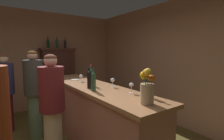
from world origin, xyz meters
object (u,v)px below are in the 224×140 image
object	(u,v)px
wine_glass_mid	(131,85)
patron_in_grey	(5,89)
wine_bottle_rose	(94,81)
patron_near_entrance	(52,106)
cheese_plate	(75,80)
wine_bottle_syrah	(148,86)
display_bottle_center	(65,43)
wine_bottle_pinot	(89,79)
patron_by_cabinet	(34,91)
flower_arrangement	(147,88)
display_bottle_left	(48,43)
wine_bottle_chardonnay	(91,76)
wine_glass_front	(113,80)
display_cabinet	(58,77)
wine_glass_rear	(61,72)
wine_glass_spare	(81,77)
bar_counter	(93,115)
display_bottle_midleft	(57,43)

from	to	relation	value
wine_glass_mid	patron_in_grey	world-z (taller)	patron_in_grey
wine_bottle_rose	patron_near_entrance	distance (m)	0.68
wine_glass_mid	cheese_plate	distance (m)	1.47
cheese_plate	patron_in_grey	distance (m)	1.44
wine_bottle_syrah	display_bottle_center	bearing A→B (deg)	87.45
wine_bottle_syrah	patron_in_grey	distance (m)	2.92
wine_bottle_syrah	wine_bottle_pinot	size ratio (longest dim) A/B	1.01
patron_by_cabinet	flower_arrangement	bearing A→B (deg)	-19.52
wine_bottle_rose	display_bottle_center	bearing A→B (deg)	78.44
display_bottle_left	patron_by_cabinet	distance (m)	1.91
wine_bottle_syrah	display_bottle_left	xyz separation A→B (m)	(-0.33, 3.38, 0.65)
wine_bottle_pinot	patron_near_entrance	distance (m)	0.66
patron_by_cabinet	wine_bottle_chardonnay	bearing A→B (deg)	3.97
wine_bottle_pinot	display_bottle_center	size ratio (longest dim) A/B	1.03
wine_glass_front	flower_arrangement	distance (m)	0.95
wine_glass_front	patron_near_entrance	size ratio (longest dim) A/B	0.09
wine_bottle_rose	patron_in_grey	xyz separation A→B (m)	(-1.02, 1.85, -0.34)
display_cabinet	wine_glass_rear	xyz separation A→B (m)	(-0.27, -1.08, 0.28)
wine_bottle_pinot	patron_near_entrance	size ratio (longest dim) A/B	0.21
wine_glass_mid	cheese_plate	size ratio (longest dim) A/B	0.88
wine_bottle_syrah	cheese_plate	xyz separation A→B (m)	(-0.26, 1.71, -0.14)
wine_bottle_pinot	wine_glass_spare	size ratio (longest dim) A/B	2.41
patron_by_cabinet	wine_glass_rear	bearing A→B (deg)	83.75
wine_bottle_rose	wine_glass_spare	bearing A→B (deg)	77.92
bar_counter	wine_glass_rear	size ratio (longest dim) A/B	19.45
display_cabinet	flower_arrangement	size ratio (longest dim) A/B	4.37
wine_bottle_chardonnay	wine_glass_front	distance (m)	0.41
display_cabinet	patron_near_entrance	bearing A→B (deg)	-109.02
wine_glass_spare	flower_arrangement	xyz separation A→B (m)	(0.01, -1.69, 0.09)
bar_counter	wine_glass_spare	bearing A→B (deg)	91.88
wine_bottle_syrah	wine_glass_mid	bearing A→B (deg)	98.74
wine_glass_front	patron_near_entrance	world-z (taller)	patron_near_entrance
display_bottle_center	wine_glass_mid	bearing A→B (deg)	-93.51
bar_counter	flower_arrangement	bearing A→B (deg)	-90.39
wine_bottle_rose	wine_bottle_pinot	size ratio (longest dim) A/B	0.99
display_bottle_left	wine_glass_rear	bearing A→B (deg)	-90.98
wine_glass_front	flower_arrangement	size ratio (longest dim) A/B	0.37
flower_arrangement	patron_near_entrance	xyz separation A→B (m)	(-0.70, 1.15, -0.38)
flower_arrangement	display_bottle_center	distance (m)	3.65
display_bottle_midleft	patron_in_grey	xyz separation A→B (m)	(-1.34, -0.86, -1.00)
wine_bottle_chardonnay	display_bottle_center	xyz separation A→B (m)	(0.38, 2.30, 0.65)
wine_bottle_pinot	display_bottle_left	size ratio (longest dim) A/B	1.08
wine_bottle_rose	wine_glass_mid	xyz separation A→B (m)	(0.36, -0.41, -0.04)
wine_glass_front	flower_arrangement	xyz separation A→B (m)	(-0.20, -0.92, 0.07)
wine_bottle_rose	wine_glass_mid	distance (m)	0.55
wine_glass_spare	patron_in_grey	size ratio (longest dim) A/B	0.09
display_cabinet	wine_glass_spare	xyz separation A→B (m)	(-0.15, -1.89, 0.26)
display_bottle_midleft	flower_arrangement	bearing A→B (deg)	-92.19
display_cabinet	cheese_plate	size ratio (longest dim) A/B	10.44
wine_glass_front	flower_arrangement	world-z (taller)	flower_arrangement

